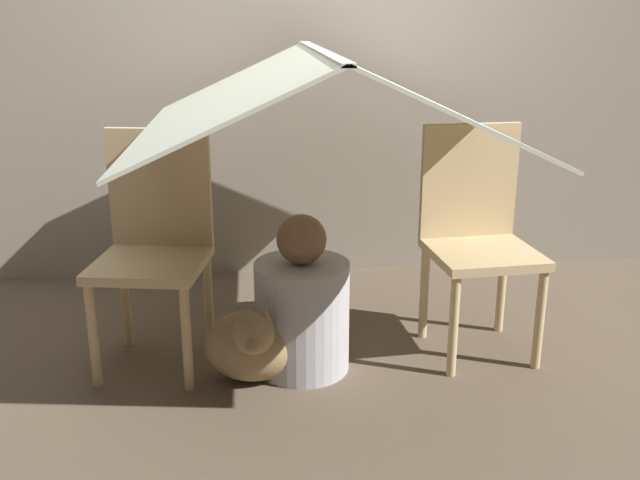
{
  "coord_description": "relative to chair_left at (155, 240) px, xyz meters",
  "views": [
    {
      "loc": [
        -0.25,
        -2.39,
        1.31
      ],
      "look_at": [
        0.0,
        0.16,
        0.49
      ],
      "focal_mm": 40.0,
      "sensor_mm": 36.0,
      "label": 1
    }
  ],
  "objects": [
    {
      "name": "ground_plane",
      "position": [
        0.62,
        -0.24,
        -0.49
      ],
      "size": [
        8.8,
        8.8,
        0.0
      ],
      "primitive_type": "plane",
      "color": "brown"
    },
    {
      "name": "wall_back",
      "position": [
        0.62,
        0.98,
        0.76
      ],
      "size": [
        7.0,
        0.05,
        2.5
      ],
      "color": "gray",
      "rests_on": "ground_plane"
    },
    {
      "name": "chair_left",
      "position": [
        0.0,
        0.0,
        0.0
      ],
      "size": [
        0.46,
        0.46,
        0.9
      ],
      "rotation": [
        0.0,
        0.0,
        -0.17
      ],
      "color": "#D1B27F",
      "rests_on": "ground_plane"
    },
    {
      "name": "chair_right",
      "position": [
        1.26,
        0.0,
        0.0
      ],
      "size": [
        0.43,
        0.43,
        0.9
      ],
      "rotation": [
        0.0,
        0.0,
        0.08
      ],
      "color": "#D1B27F",
      "rests_on": "ground_plane"
    },
    {
      "name": "sheet_canopy",
      "position": [
        0.62,
        -0.08,
        0.56
      ],
      "size": [
        1.28,
        1.51,
        0.3
      ],
      "color": "silver"
    },
    {
      "name": "person_front",
      "position": [
        0.55,
        -0.14,
        -0.24
      ],
      "size": [
        0.36,
        0.36,
        0.61
      ],
      "color": "#B2B2B7",
      "rests_on": "ground_plane"
    },
    {
      "name": "dog",
      "position": [
        0.36,
        -0.23,
        -0.34
      ],
      "size": [
        0.37,
        0.37,
        0.34
      ],
      "color": "#9E7F56",
      "rests_on": "ground_plane"
    }
  ]
}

